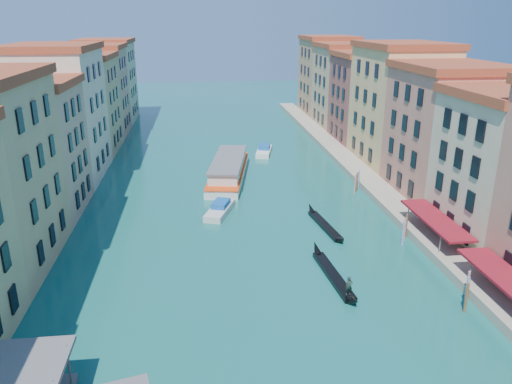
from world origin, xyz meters
TOP-DOWN VIEW (x-y plane):
  - left_bank_palazzos at (-26.00, 64.68)m, footprint 12.80×128.40m
  - right_bank_palazzos at (30.00, 65.00)m, footprint 12.80×128.40m
  - quay at (22.00, 65.00)m, footprint 4.00×140.00m
  - mooring_poles_right at (19.10, 28.80)m, footprint 1.44×54.24m
  - vaporetto_far at (0.43, 67.07)m, footprint 8.54×22.30m
  - gondola_fore at (8.60, 32.43)m, footprint 2.02×12.87m
  - gondola_far at (10.92, 45.29)m, footprint 2.43×12.02m
  - motorboat_mid at (-1.75, 51.43)m, footprint 4.61×7.69m
  - motorboat_far at (8.23, 81.59)m, footprint 4.14×8.10m

SIDE VIEW (x-z plane):
  - gondola_far at x=10.92m, z-range -0.50..1.20m
  - gondola_fore at x=8.60m, z-range -0.85..1.71m
  - quay at x=22.00m, z-range 0.00..1.00m
  - motorboat_mid at x=-1.75m, z-range -0.17..1.35m
  - motorboat_far at x=8.23m, z-range -0.18..1.43m
  - mooring_poles_right at x=19.10m, z-range -0.30..2.90m
  - vaporetto_far at x=0.43m, z-range -0.16..3.08m
  - left_bank_palazzos at x=-26.00m, z-range -0.79..20.21m
  - right_bank_palazzos at x=30.00m, z-range -0.75..20.25m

